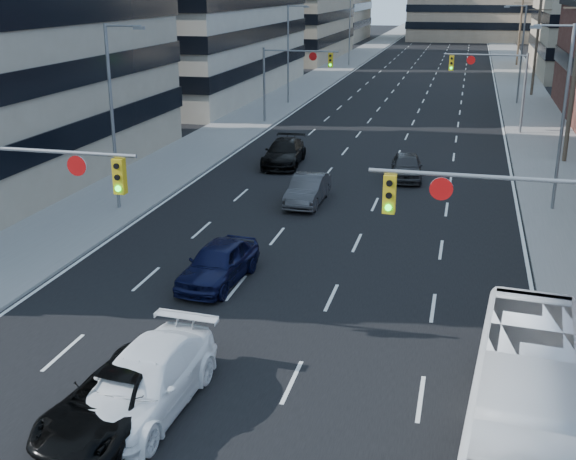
% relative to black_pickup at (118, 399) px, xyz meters
% --- Properties ---
extents(road_surface, '(18.00, 300.00, 0.02)m').
position_rel_black_pickup_xyz_m(road_surface, '(2.00, 127.02, -0.72)').
color(road_surface, black).
rests_on(road_surface, ground).
extents(sidewalk_left, '(5.00, 300.00, 0.15)m').
position_rel_black_pickup_xyz_m(sidewalk_left, '(-9.50, 127.02, -0.65)').
color(sidewalk_left, slate).
rests_on(sidewalk_left, ground).
extents(sidewalk_right, '(5.00, 300.00, 0.15)m').
position_rel_black_pickup_xyz_m(sidewalk_right, '(13.50, 127.02, -0.65)').
color(sidewalk_right, slate).
rests_on(sidewalk_right, ground).
extents(office_left_far, '(20.00, 30.00, 16.00)m').
position_rel_black_pickup_xyz_m(office_left_far, '(-22.00, 97.02, 7.27)').
color(office_left_far, gray).
rests_on(office_left_far, ground).
extents(signal_near_left, '(6.59, 0.33, 6.00)m').
position_rel_black_pickup_xyz_m(signal_near_left, '(-5.45, 5.02, 3.60)').
color(signal_near_left, slate).
rests_on(signal_near_left, ground).
extents(signal_near_right, '(6.59, 0.33, 6.00)m').
position_rel_black_pickup_xyz_m(signal_near_right, '(9.45, 5.02, 3.60)').
color(signal_near_right, slate).
rests_on(signal_near_right, ground).
extents(signal_far_left, '(6.09, 0.33, 6.00)m').
position_rel_black_pickup_xyz_m(signal_far_left, '(-5.68, 42.02, 3.57)').
color(signal_far_left, slate).
rests_on(signal_far_left, ground).
extents(signal_far_right, '(6.09, 0.33, 6.00)m').
position_rel_black_pickup_xyz_m(signal_far_right, '(9.68, 42.02, 3.57)').
color(signal_far_right, slate).
rests_on(signal_far_right, ground).
extents(utility_pole_block, '(2.20, 0.28, 11.00)m').
position_rel_black_pickup_xyz_m(utility_pole_block, '(14.20, 33.02, 5.05)').
color(utility_pole_block, '#4C3D2D').
rests_on(utility_pole_block, ground).
extents(utility_pole_midblock, '(2.20, 0.28, 11.00)m').
position_rel_black_pickup_xyz_m(utility_pole_midblock, '(14.20, 63.02, 5.05)').
color(utility_pole_midblock, '#4C3D2D').
rests_on(utility_pole_midblock, ground).
extents(utility_pole_distant, '(2.20, 0.28, 11.00)m').
position_rel_black_pickup_xyz_m(utility_pole_distant, '(14.20, 93.02, 5.05)').
color(utility_pole_distant, '#4C3D2D').
rests_on(utility_pole_distant, ground).
extents(streetlight_left_near, '(2.03, 0.22, 9.00)m').
position_rel_black_pickup_xyz_m(streetlight_left_near, '(-8.34, 17.02, 4.33)').
color(streetlight_left_near, slate).
rests_on(streetlight_left_near, ground).
extents(streetlight_left_mid, '(2.03, 0.22, 9.00)m').
position_rel_black_pickup_xyz_m(streetlight_left_mid, '(-8.34, 52.02, 4.33)').
color(streetlight_left_mid, slate).
rests_on(streetlight_left_mid, ground).
extents(streetlight_left_far, '(2.03, 0.22, 9.00)m').
position_rel_black_pickup_xyz_m(streetlight_left_far, '(-8.34, 87.02, 4.33)').
color(streetlight_left_far, slate).
rests_on(streetlight_left_far, ground).
extents(streetlight_right_near, '(2.03, 0.22, 9.00)m').
position_rel_black_pickup_xyz_m(streetlight_right_near, '(12.34, 22.02, 4.33)').
color(streetlight_right_near, slate).
rests_on(streetlight_right_near, ground).
extents(streetlight_right_far, '(2.03, 0.22, 9.00)m').
position_rel_black_pickup_xyz_m(streetlight_right_far, '(12.34, 57.02, 4.33)').
color(streetlight_right_far, slate).
rests_on(streetlight_right_far, ground).
extents(black_pickup, '(2.93, 5.45, 1.45)m').
position_rel_black_pickup_xyz_m(black_pickup, '(0.00, 0.00, 0.00)').
color(black_pickup, black).
rests_on(black_pickup, ground).
extents(white_van, '(2.56, 5.73, 1.63)m').
position_rel_black_pickup_xyz_m(white_van, '(0.40, 0.79, 0.09)').
color(white_van, white).
rests_on(white_van, ground).
extents(transit_bus, '(3.21, 10.12, 2.77)m').
position_rel_black_pickup_xyz_m(transit_bus, '(9.81, 0.62, 0.66)').
color(transit_bus, white).
rests_on(transit_bus, ground).
extents(sedan_blue, '(2.28, 4.77, 1.57)m').
position_rel_black_pickup_xyz_m(sedan_blue, '(-0.60, 9.41, 0.06)').
color(sedan_blue, black).
rests_on(sedan_blue, ground).
extents(sedan_grey_center, '(1.62, 4.49, 1.47)m').
position_rel_black_pickup_xyz_m(sedan_grey_center, '(0.40, 20.40, 0.01)').
color(sedan_grey_center, '#343437').
rests_on(sedan_grey_center, ground).
extents(sedan_black_far, '(2.53, 5.51, 1.56)m').
position_rel_black_pickup_xyz_m(sedan_black_far, '(-2.85, 28.27, 0.05)').
color(sedan_black_far, black).
rests_on(sedan_black_far, ground).
extents(sedan_grey_right, '(2.16, 4.49, 1.48)m').
position_rel_black_pickup_xyz_m(sedan_grey_right, '(4.87, 26.66, 0.01)').
color(sedan_grey_right, '#2C2C2E').
rests_on(sedan_grey_right, ground).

